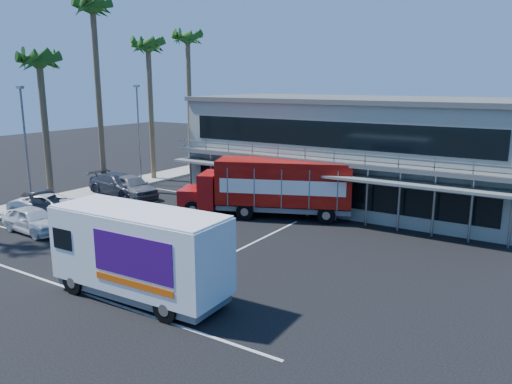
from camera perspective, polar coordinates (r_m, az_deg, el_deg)
The scene contains 16 objects.
ground at distance 25.37m, azimuth -8.01°, elevation -6.88°, with size 120.00×120.00×0.00m, color black.
building at distance 35.67m, azimuth 11.47°, elevation 4.69°, with size 22.40×12.00×7.30m.
curb_strip at distance 39.89m, azimuth -18.88°, elevation -0.14°, with size 3.00×32.00×0.16m, color #A5A399.
palm_c at distance 37.17m, azimuth -23.48°, elevation 12.83°, with size 2.80×2.80×10.75m.
palm_d at distance 40.67m, azimuth -18.09°, elevation 18.21°, with size 2.80×2.80×14.75m.
palm_e at distance 43.53m, azimuth -12.20°, elevation 15.17°, with size 2.80×2.80×12.25m.
palm_f at distance 47.91m, azimuth -7.81°, elevation 16.14°, with size 2.80×2.80×13.25m.
light_pole_near at distance 35.69m, azimuth -24.84°, elevation 5.16°, with size 0.50×0.25×8.09m.
light_pole_far at distance 41.89m, azimuth -13.26°, elevation 6.91°, with size 0.50×0.25×8.09m.
red_truck at distance 31.21m, azimuth 1.88°, elevation 0.73°, with size 10.89×6.41×3.63m.
white_van at distance 20.02m, azimuth -13.16°, elevation -6.70°, with size 7.40×2.77×3.57m.
parked_car_a at distance 30.86m, azimuth -24.11°, elevation -2.92°, with size 1.73×4.31×1.47m, color silver.
parked_car_b at distance 34.70m, azimuth -23.26°, elevation -1.23°, with size 1.54×4.43×1.46m, color black.
parked_car_c at distance 34.32m, azimuth -22.46°, elevation -1.36°, with size 2.31×5.00×1.39m, color white.
parked_car_d at distance 38.58m, azimuth -15.32°, elevation 0.80°, with size 2.29×5.63×1.64m, color #2E323D.
parked_car_e at distance 37.73m, azimuth -14.00°, elevation 0.66°, with size 2.00×4.96×1.69m, color slate.
Camera 1 is at (15.73, -18.05, 8.39)m, focal length 35.00 mm.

